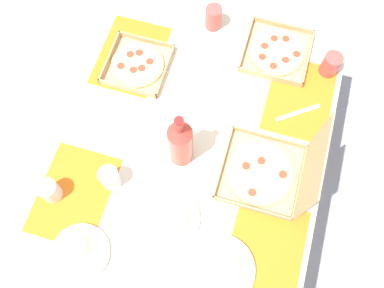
{
  "coord_description": "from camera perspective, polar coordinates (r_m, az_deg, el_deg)",
  "views": [
    {
      "loc": [
        0.57,
        0.17,
        2.27
      ],
      "look_at": [
        0.0,
        0.0,
        0.77
      ],
      "focal_mm": 38.84,
      "sensor_mm": 36.0,
      "label": 1
    }
  ],
  "objects": [
    {
      "name": "fork_by_near_right",
      "position": [
        1.72,
        14.32,
        4.19
      ],
      "size": [
        0.12,
        0.16,
        0.0
      ],
      "primitive_type": "cube",
      "rotation": [
        0.0,
        0.0,
        5.34
      ],
      "color": "#B7B7BC",
      "rests_on": "dining_table"
    },
    {
      "name": "cup_clear_right",
      "position": [
        1.55,
        -11.2,
        -4.58
      ],
      "size": [
        0.07,
        0.07,
        0.1
      ],
      "primitive_type": "cylinder",
      "color": "silver",
      "rests_on": "dining_table"
    },
    {
      "name": "soda_bottle",
      "position": [
        1.48,
        -1.59,
        0.17
      ],
      "size": [
        0.09,
        0.09,
        0.32
      ],
      "color": "#B2382D",
      "rests_on": "dining_table"
    },
    {
      "name": "fork_by_far_right",
      "position": [
        1.66,
        -8.46,
        2.61
      ],
      "size": [
        0.19,
        0.07,
        0.0
      ],
      "primitive_type": "cube",
      "rotation": [
        0.0,
        0.0,
        5.98
      ],
      "color": "#B7B7BC",
      "rests_on": "dining_table"
    },
    {
      "name": "pizza_box_corner_right",
      "position": [
        1.84,
        11.49,
        12.3
      ],
      "size": [
        0.27,
        0.27,
        0.04
      ],
      "color": "tan",
      "rests_on": "dining_table"
    },
    {
      "name": "placemat_far_left",
      "position": [
        1.76,
        14.58,
        6.14
      ],
      "size": [
        0.36,
        0.26,
        0.0
      ],
      "primitive_type": "cube",
      "color": "orange",
      "rests_on": "dining_table"
    },
    {
      "name": "placemat_far_right",
      "position": [
        1.54,
        10.1,
        -14.25
      ],
      "size": [
        0.36,
        0.26,
        0.0
      ],
      "primitive_type": "cube",
      "color": "orange",
      "rests_on": "dining_table"
    },
    {
      "name": "cup_clear_left",
      "position": [
        1.59,
        -18.96,
        -6.09
      ],
      "size": [
        0.07,
        0.07,
        0.09
      ],
      "primitive_type": "cylinder",
      "color": "silver",
      "rests_on": "dining_table"
    },
    {
      "name": "placemat_near_right",
      "position": [
        1.61,
        -15.91,
        -6.67
      ],
      "size": [
        0.36,
        0.26,
        0.0
      ],
      "primitive_type": "cube",
      "color": "orange",
      "rests_on": "dining_table"
    },
    {
      "name": "plate_far_left",
      "position": [
        1.56,
        -15.11,
        -14.17
      ],
      "size": [
        0.21,
        0.21,
        0.03
      ],
      "color": "white",
      "rests_on": "dining_table"
    },
    {
      "name": "cup_red",
      "position": [
        1.81,
        18.51,
        10.33
      ],
      "size": [
        0.07,
        0.07,
        0.1
      ],
      "primitive_type": "cylinder",
      "color": "#BF4742",
      "rests_on": "dining_table"
    },
    {
      "name": "placemat_near_left",
      "position": [
        1.82,
        -8.42,
        11.99
      ],
      "size": [
        0.36,
        0.26,
        0.0
      ],
      "primitive_type": "cube",
      "color": "orange",
      "rests_on": "dining_table"
    },
    {
      "name": "pizza_box_center",
      "position": [
        1.55,
        10.82,
        -3.77
      ],
      "size": [
        0.3,
        0.31,
        0.33
      ],
      "color": "tan",
      "rests_on": "dining_table"
    },
    {
      "name": "pizza_box_edge_far",
      "position": [
        1.78,
        -7.49,
        10.71
      ],
      "size": [
        0.25,
        0.25,
        0.04
      ],
      "color": "tan",
      "rests_on": "dining_table"
    },
    {
      "name": "cup_spare",
      "position": [
        1.85,
        2.96,
        16.95
      ],
      "size": [
        0.07,
        0.07,
        0.11
      ],
      "primitive_type": "cylinder",
      "color": "#BF4742",
      "rests_on": "dining_table"
    },
    {
      "name": "plate_near_left",
      "position": [
        1.71,
        3.01,
        7.05
      ],
      "size": [
        0.22,
        0.22,
        0.02
      ],
      "color": "white",
      "rests_on": "dining_table"
    },
    {
      "name": "dining_table",
      "position": [
        1.72,
        0.0,
        -1.36
      ],
      "size": [
        1.41,
        1.03,
        0.77
      ],
      "color": "#3F3328",
      "rests_on": "ground_plane"
    },
    {
      "name": "ground_plane",
      "position": [
        2.35,
        0.0,
        -6.91
      ],
      "size": [
        6.0,
        6.0,
        0.0
      ],
      "primitive_type": "plane",
      "color": "gray"
    },
    {
      "name": "plate_middle",
      "position": [
        1.5,
        4.08,
        -16.76
      ],
      "size": [
        0.24,
        0.24,
        0.03
      ],
      "color": "white",
      "rests_on": "dining_table"
    },
    {
      "name": "plate_far_right",
      "position": [
        1.53,
        -2.9,
        -10.19
      ],
      "size": [
        0.22,
        0.22,
        0.03
      ],
      "color": "white",
      "rests_on": "dining_table"
    }
  ]
}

